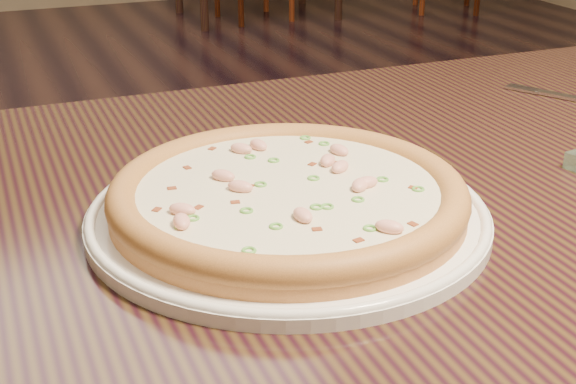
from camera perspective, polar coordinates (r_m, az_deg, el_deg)
name	(u,v)px	position (r m, az deg, el deg)	size (l,w,h in m)	color
hero_table	(374,267)	(0.87, 6.12, -5.34)	(1.20, 0.80, 0.75)	black
plate	(288,213)	(0.74, 0.00, -1.52)	(0.37, 0.37, 0.02)	white
pizza	(288,195)	(0.73, 0.00, -0.21)	(0.33, 0.33, 0.03)	#BC8448
fork	(572,98)	(1.16, 19.54, 6.33)	(0.10, 0.16, 0.00)	silver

